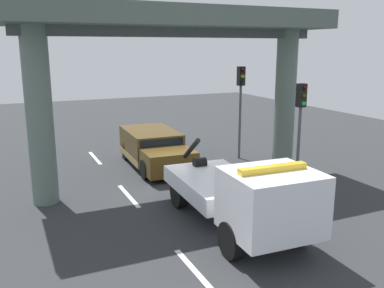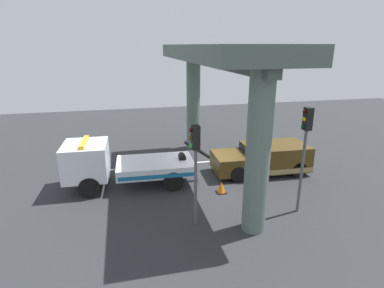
{
  "view_description": "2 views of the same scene",
  "coord_description": "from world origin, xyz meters",
  "px_view_note": "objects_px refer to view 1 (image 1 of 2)",
  "views": [
    {
      "loc": [
        14.41,
        -6.2,
        5.4
      ],
      "look_at": [
        -0.65,
        0.64,
        1.57
      ],
      "focal_mm": 39.26,
      "sensor_mm": 36.0,
      "label": 1
    },
    {
      "loc": [
        4.03,
        14.69,
        6.79
      ],
      "look_at": [
        0.68,
        0.07,
        1.97
      ],
      "focal_mm": 28.84,
      "sensor_mm": 36.0,
      "label": 2
    }
  ],
  "objects_px": {
    "traffic_light_near": "(241,92)",
    "traffic_cone_orange": "(222,173)",
    "tow_truck_white": "(245,195)",
    "traffic_light_far": "(301,112)",
    "towed_van_green": "(154,149)"
  },
  "relations": [
    {
      "from": "tow_truck_white",
      "to": "traffic_light_far",
      "type": "distance_m",
      "value": 5.53
    },
    {
      "from": "traffic_light_far",
      "to": "traffic_cone_orange",
      "type": "bearing_deg",
      "value": -128.24
    },
    {
      "from": "traffic_light_near",
      "to": "traffic_cone_orange",
      "type": "relative_size",
      "value": 8.09
    },
    {
      "from": "traffic_light_far",
      "to": "towed_van_green",
      "type": "bearing_deg",
      "value": -139.53
    },
    {
      "from": "tow_truck_white",
      "to": "traffic_light_near",
      "type": "relative_size",
      "value": 1.62
    },
    {
      "from": "traffic_cone_orange",
      "to": "tow_truck_white",
      "type": "bearing_deg",
      "value": -21.52
    },
    {
      "from": "tow_truck_white",
      "to": "towed_van_green",
      "type": "height_order",
      "value": "tow_truck_white"
    },
    {
      "from": "traffic_light_near",
      "to": "traffic_light_far",
      "type": "xyz_separation_m",
      "value": [
        4.5,
        0.0,
        -0.32
      ]
    },
    {
      "from": "towed_van_green",
      "to": "traffic_light_near",
      "type": "height_order",
      "value": "traffic_light_near"
    },
    {
      "from": "traffic_light_near",
      "to": "traffic_cone_orange",
      "type": "xyz_separation_m",
      "value": [
        2.63,
        -2.38,
        -3.01
      ]
    },
    {
      "from": "tow_truck_white",
      "to": "traffic_light_near",
      "type": "height_order",
      "value": "traffic_light_near"
    },
    {
      "from": "towed_van_green",
      "to": "traffic_light_far",
      "type": "bearing_deg",
      "value": 40.47
    },
    {
      "from": "traffic_light_far",
      "to": "traffic_cone_orange",
      "type": "height_order",
      "value": "traffic_light_far"
    },
    {
      "from": "towed_van_green",
      "to": "traffic_cone_orange",
      "type": "xyz_separation_m",
      "value": [
        3.13,
        1.89,
        -0.52
      ]
    },
    {
      "from": "tow_truck_white",
      "to": "traffic_light_far",
      "type": "height_order",
      "value": "traffic_light_far"
    }
  ]
}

